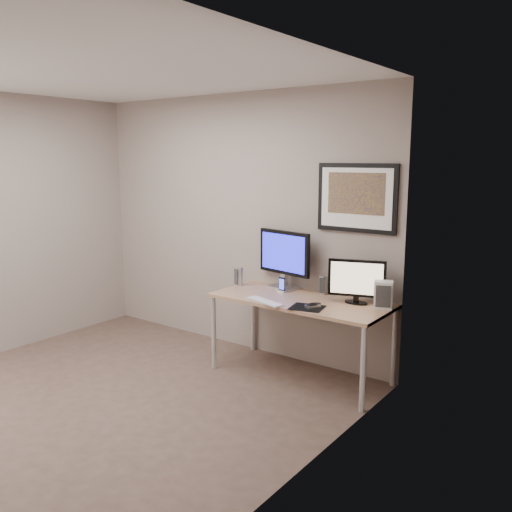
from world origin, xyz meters
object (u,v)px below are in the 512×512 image
Objects in this scene: desk at (301,306)px; monitor_large at (284,257)px; monitor_tv at (357,280)px; fan_unit at (383,295)px; keyboard at (265,301)px; speaker_right at (323,285)px; speaker_left at (239,276)px; phone_dock at (282,285)px; framed_art at (357,198)px.

desk is 2.63× the size of monitor_large.
monitor_tv is 2.03× the size of fan_unit.
speaker_right is at bearing 81.46° from keyboard.
monitor_large is 1.07m from fan_unit.
monitor_tv reaches higher than fan_unit.
speaker_left reaches higher than keyboard.
speaker_left is 1.47m from fan_unit.
phone_dock is (-0.26, 0.09, 0.14)m from desk.
framed_art is 4.33× the size of speaker_right.
speaker_left reaches higher than speaker_right.
monitor_large is 1.47× the size of keyboard.
desk is at bearing 168.23° from fan_unit.
fan_unit is at bearing 10.92° from desk.
speaker_left is 0.44× the size of keyboard.
fan_unit is at bearing -28.06° from framed_art.
framed_art is 0.72m from monitor_tv.
fan_unit is at bearing 4.65° from monitor_large.
monitor_tv reaches higher than desk.
speaker_right is at bearing 75.81° from desk.
speaker_left is at bearing 179.95° from phone_dock.
monitor_tv is at bearing 17.17° from desk.
monitor_large is at bearing -172.45° from framed_art.
monitor_large reaches higher than desk.
phone_dock is 0.39m from keyboard.
framed_art reaches higher than monitor_large.
speaker_right is 0.74× the size of fan_unit.
desk is at bearing -136.54° from framed_art.
desk is 0.56m from monitor_large.
desk is 9.24× the size of speaker_right.
keyboard is at bearing -80.80° from phone_dock.
monitor_large reaches higher than monitor_tv.
monitor_large reaches higher than keyboard.
monitor_tv is 2.61× the size of speaker_left.
keyboard reaches higher than desk.
keyboard is 1.00m from fan_unit.
fan_unit is (1.05, -0.10, -0.19)m from monitor_large.
framed_art is at bearing 19.01° from phone_dock.
monitor_large is (-0.34, 0.24, 0.37)m from desk.
speaker_right is at bearing 14.70° from monitor_large.
framed_art is 1.39m from speaker_left.
monitor_tv reaches higher than speaker_left.
speaker_right is 0.62m from keyboard.
fan_unit is (0.98, 0.04, 0.04)m from phone_dock.
phone_dock is at bearing -53.11° from monitor_large.
speaker_right is 0.38m from phone_dock.
framed_art reaches higher than speaker_right.
speaker_left is (-0.42, -0.16, -0.22)m from monitor_large.
monitor_large is at bearing 144.58° from desk.
desk is at bearing 178.57° from monitor_tv.
monitor_tv is at bearing 1.80° from phone_dock.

